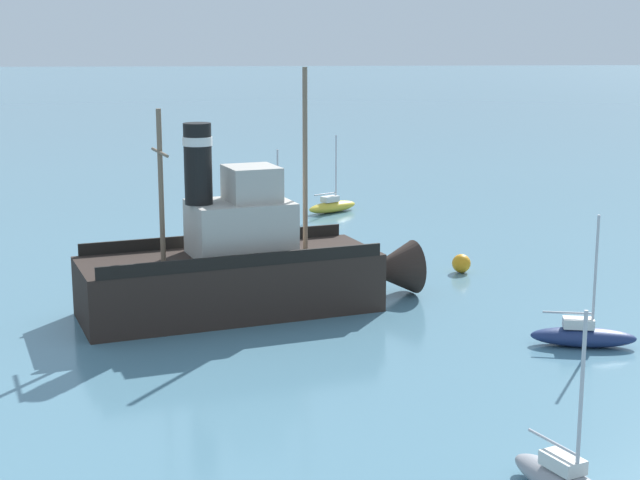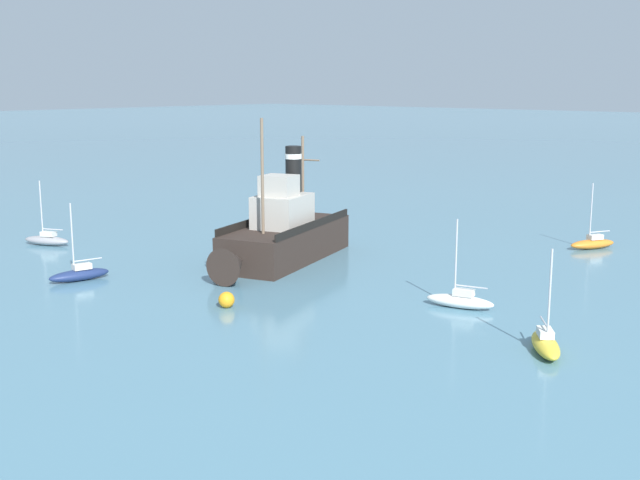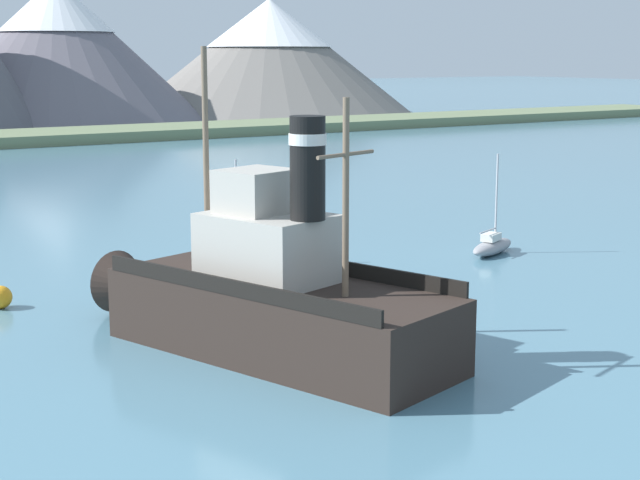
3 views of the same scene
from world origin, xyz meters
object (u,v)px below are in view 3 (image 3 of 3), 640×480
object	(u,v)px
sailboat_grey	(492,246)
old_tugboat	(266,297)
sailboat_navy	(239,256)
mooring_buoy	(1,297)

from	to	relation	value
sailboat_grey	old_tugboat	bearing A→B (deg)	-155.47
old_tugboat	sailboat_navy	xyz separation A→B (m)	(5.59, 12.32, -1.40)
old_tugboat	mooring_buoy	size ratio (longest dim) A/B	16.56
old_tugboat	mooring_buoy	xyz separation A→B (m)	(-5.85, 10.35, -1.39)
sailboat_navy	sailboat_grey	world-z (taller)	same
old_tugboat	sailboat_navy	distance (m)	13.61
sailboat_navy	mooring_buoy	bearing A→B (deg)	-170.22
sailboat_grey	mooring_buoy	world-z (taller)	sailboat_grey
sailboat_navy	sailboat_grey	bearing A→B (deg)	-20.93
old_tugboat	sailboat_grey	distance (m)	19.00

